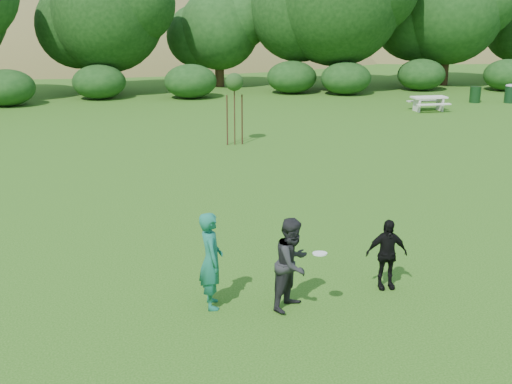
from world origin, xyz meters
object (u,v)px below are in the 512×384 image
(player_teal, at_px, (211,260))
(sapling, at_px, (234,84))
(player_grey, at_px, (293,264))
(trash_can_near, at_px, (475,95))
(trash_can_lidded, at_px, (510,93))
(player_black, at_px, (386,254))
(picnic_table, at_px, (429,101))

(player_teal, distance_m, sapling, 14.20)
(player_grey, xyz_separation_m, trash_can_near, (16.25, 22.37, -0.44))
(trash_can_near, height_order, trash_can_lidded, trash_can_lidded)
(trash_can_near, distance_m, sapling, 17.23)
(player_black, xyz_separation_m, trash_can_near, (14.20, 21.90, -0.28))
(picnic_table, xyz_separation_m, trash_can_lidded, (5.74, 1.74, 0.02))
(player_black, height_order, trash_can_lidded, player_black)
(player_teal, height_order, trash_can_lidded, player_teal)
(player_teal, bearing_deg, trash_can_lidded, -43.31)
(player_black, bearing_deg, sapling, 96.89)
(player_teal, height_order, trash_can_near, player_teal)
(player_teal, relative_size, player_grey, 1.05)
(sapling, bearing_deg, trash_can_near, 28.53)
(player_grey, relative_size, trash_can_lidded, 1.69)
(player_grey, xyz_separation_m, player_black, (2.05, 0.47, -0.16))
(player_grey, distance_m, picnic_table, 23.69)
(sapling, distance_m, trash_can_lidded, 18.70)
(sapling, xyz_separation_m, trash_can_lidded, (16.92, 7.73, -1.88))
(player_grey, bearing_deg, player_teal, 122.89)
(player_black, bearing_deg, player_grey, -163.63)
(player_black, bearing_deg, trash_can_near, 60.42)
(player_black, relative_size, sapling, 0.51)
(trash_can_lidded, bearing_deg, player_black, -126.86)
(player_teal, height_order, player_grey, player_teal)
(player_teal, bearing_deg, trash_can_near, -39.87)
(player_black, xyz_separation_m, trash_can_lidded, (16.08, 21.45, -0.18))
(player_grey, relative_size, picnic_table, 0.99)
(player_teal, distance_m, player_black, 3.55)
(trash_can_near, bearing_deg, player_grey, -125.99)
(player_grey, relative_size, trash_can_near, 1.97)
(player_grey, height_order, picnic_table, player_grey)
(trash_can_near, distance_m, trash_can_lidded, 1.94)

